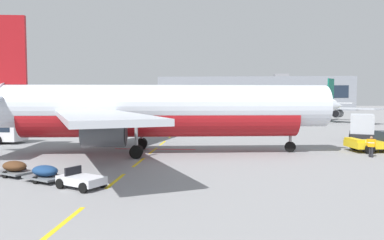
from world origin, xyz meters
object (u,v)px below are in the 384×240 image
object	(u,v)px
baggage_train	(45,173)
airliner_foreground	(155,110)
ground_crew_worker	(371,145)
airliner_mid_left	(312,108)
fuel_service_truck	(362,127)
pushback_tug	(384,142)

from	to	relation	value
baggage_train	airliner_foreground	bearing A→B (deg)	68.65
airliner_foreground	ground_crew_worker	size ratio (longest dim) A/B	19.47
airliner_mid_left	fuel_service_truck	size ratio (longest dim) A/B	3.32
ground_crew_worker	airliner_foreground	bearing A→B (deg)	177.08
baggage_train	ground_crew_worker	bearing A→B (deg)	24.91
airliner_mid_left	baggage_train	distance (m)	64.25
airliner_foreground	ground_crew_worker	world-z (taller)	airliner_foreground
airliner_foreground	airliner_mid_left	xyz separation A→B (m)	(25.28, 45.10, -0.87)
baggage_train	pushback_tug	bearing A→B (deg)	29.14
pushback_tug	airliner_mid_left	distance (m)	42.68
airliner_foreground	fuel_service_truck	bearing A→B (deg)	26.93
pushback_tug	airliner_mid_left	size ratio (longest dim) A/B	0.26
airliner_mid_left	fuel_service_truck	world-z (taller)	airliner_mid_left
airliner_foreground	pushback_tug	xyz separation A→B (m)	(21.25, 2.67, -3.05)
airliner_foreground	pushback_tug	size ratio (longest dim) A/B	5.52
fuel_service_truck	ground_crew_worker	world-z (taller)	fuel_service_truck
airliner_foreground	fuel_service_truck	distance (m)	25.41
pushback_tug	fuel_service_truck	size ratio (longest dim) A/B	0.85
airliner_foreground	baggage_train	xyz separation A→B (m)	(-4.59, -11.73, -3.42)
airliner_mid_left	pushback_tug	bearing A→B (deg)	-95.42
airliner_mid_left	fuel_service_truck	bearing A→B (deg)	-94.62
airliner_foreground	pushback_tug	bearing A→B (deg)	7.16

